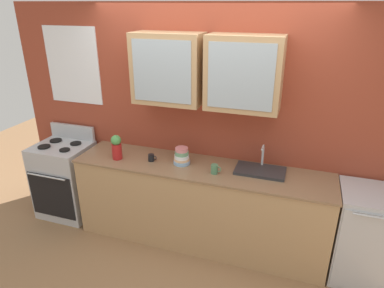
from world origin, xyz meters
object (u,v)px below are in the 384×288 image
at_px(stove_range, 66,179).
at_px(bowl_stack, 182,157).
at_px(sink_faucet, 260,170).
at_px(cup_near_bowls, 151,158).
at_px(vase, 117,147).
at_px(cup_near_sink, 215,169).
at_px(dishwasher, 368,236).

height_order(stove_range, bowl_stack, bowl_stack).
distance_m(stove_range, bowl_stack, 1.63).
xyz_separation_m(sink_faucet, cup_near_bowls, (-1.15, -0.12, 0.02)).
distance_m(stove_range, sink_faucet, 2.41).
distance_m(sink_faucet, vase, 1.54).
bearing_deg(stove_range, cup_near_sink, -2.68).
xyz_separation_m(sink_faucet, vase, (-1.52, -0.18, 0.12)).
height_order(bowl_stack, dishwasher, bowl_stack).
relative_size(bowl_stack, vase, 0.67).
distance_m(cup_near_sink, dishwasher, 1.58).
bearing_deg(bowl_stack, stove_range, -179.39).
height_order(cup_near_bowls, dishwasher, cup_near_bowls).
height_order(sink_faucet, dishwasher, sink_faucet).
bearing_deg(bowl_stack, sink_faucet, 4.91).
distance_m(sink_faucet, bowl_stack, 0.82).
bearing_deg(stove_range, dishwasher, -0.07).
height_order(cup_near_sink, cup_near_bowls, cup_near_sink).
height_order(cup_near_sink, dishwasher, cup_near_sink).
bearing_deg(sink_faucet, dishwasher, -4.87).
distance_m(sink_faucet, dishwasher, 1.17).
bearing_deg(cup_near_bowls, vase, -170.41).
bearing_deg(dishwasher, bowl_stack, 179.37).
relative_size(stove_range, bowl_stack, 6.10).
distance_m(cup_near_bowls, dishwasher, 2.27).
bearing_deg(cup_near_bowls, cup_near_sink, -4.77).
xyz_separation_m(bowl_stack, dishwasher, (1.88, -0.02, -0.54)).
relative_size(stove_range, dishwasher, 1.19).
bearing_deg(vase, bowl_stack, 8.88).
xyz_separation_m(vase, dishwasher, (2.59, 0.09, -0.60)).
distance_m(cup_near_sink, cup_near_bowls, 0.72).
xyz_separation_m(stove_range, vase, (0.83, -0.09, 0.59)).
distance_m(stove_range, dishwasher, 3.42).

